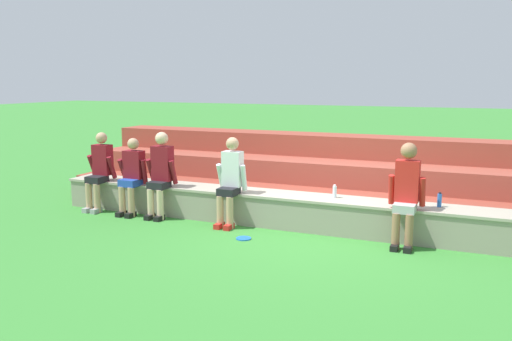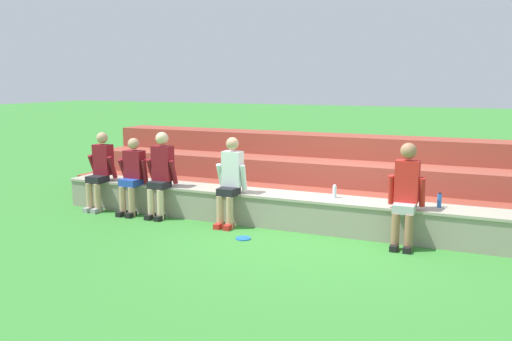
% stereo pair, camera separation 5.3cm
% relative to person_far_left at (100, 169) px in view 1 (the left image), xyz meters
% --- Properties ---
extents(ground_plane, '(80.00, 80.00, 0.00)m').
position_rel_person_far_left_xyz_m(ground_plane, '(3.96, -0.01, -0.73)').
color(ground_plane, '#388433').
extents(stone_seating_wall, '(9.27, 0.63, 0.51)m').
position_rel_person_far_left_xyz_m(stone_seating_wall, '(3.96, 0.28, -0.46)').
color(stone_seating_wall, gray).
rests_on(stone_seating_wall, ground).
extents(brick_bleachers, '(10.34, 2.26, 1.24)m').
position_rel_person_far_left_xyz_m(brick_bleachers, '(3.96, 2.13, -0.25)').
color(brick_bleachers, '#953F2F').
rests_on(brick_bleachers, ground).
extents(person_far_left, '(0.51, 0.55, 1.38)m').
position_rel_person_far_left_xyz_m(person_far_left, '(0.00, 0.00, 0.00)').
color(person_far_left, tan).
rests_on(person_far_left, ground).
extents(person_left_of_center, '(0.52, 0.49, 1.31)m').
position_rel_person_far_left_xyz_m(person_left_of_center, '(0.73, -0.05, -0.03)').
color(person_left_of_center, tan).
rests_on(person_left_of_center, ground).
extents(person_center, '(0.52, 0.50, 1.44)m').
position_rel_person_far_left_xyz_m(person_center, '(1.29, -0.03, 0.04)').
color(person_center, beige).
rests_on(person_center, ground).
extents(person_right_of_center, '(0.49, 0.54, 1.41)m').
position_rel_person_far_left_xyz_m(person_right_of_center, '(2.59, -0.03, 0.01)').
color(person_right_of_center, tan).
rests_on(person_right_of_center, ground).
extents(person_far_right, '(0.50, 0.54, 1.45)m').
position_rel_person_far_left_xyz_m(person_far_right, '(5.30, -0.05, 0.04)').
color(person_far_right, '#996B4C').
rests_on(person_far_right, ground).
extents(water_bottle_mid_right, '(0.06, 0.06, 0.21)m').
position_rel_person_far_left_xyz_m(water_bottle_mid_right, '(5.72, 0.34, -0.12)').
color(water_bottle_mid_right, blue).
rests_on(water_bottle_mid_right, stone_seating_wall).
extents(water_bottle_mid_left, '(0.08, 0.08, 0.21)m').
position_rel_person_far_left_xyz_m(water_bottle_mid_left, '(-0.29, 0.26, -0.12)').
color(water_bottle_mid_left, silver).
rests_on(water_bottle_mid_left, stone_seating_wall).
extents(water_bottle_near_right, '(0.06, 0.06, 0.20)m').
position_rel_person_far_left_xyz_m(water_bottle_near_right, '(4.19, 0.34, -0.12)').
color(water_bottle_near_right, silver).
rests_on(water_bottle_near_right, stone_seating_wall).
extents(frisbee, '(0.22, 0.22, 0.02)m').
position_rel_person_far_left_xyz_m(frisbee, '(3.10, -0.64, -0.72)').
color(frisbee, blue).
rests_on(frisbee, ground).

